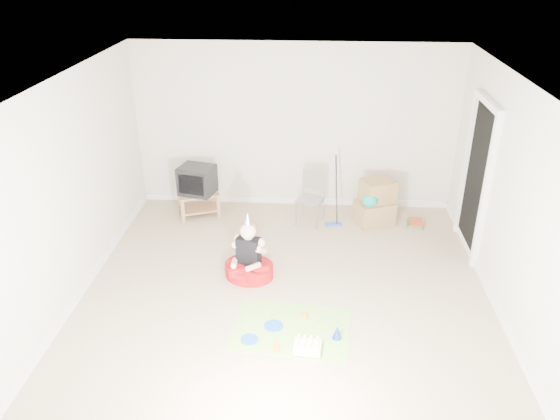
# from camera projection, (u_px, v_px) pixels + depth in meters

# --- Properties ---
(ground) EXTENTS (5.00, 5.00, 0.00)m
(ground) POSITION_uv_depth(u_px,v_px,m) (286.00, 289.00, 6.80)
(ground) COLOR tan
(ground) RESTS_ON ground
(doorway_recess) EXTENTS (0.02, 0.90, 2.05)m
(doorway_recess) POSITION_uv_depth(u_px,v_px,m) (477.00, 181.00, 7.27)
(doorway_recess) COLOR black
(doorway_recess) RESTS_ON ground
(tv_stand) EXTENTS (0.71, 0.58, 0.38)m
(tv_stand) POSITION_uv_depth(u_px,v_px,m) (199.00, 202.00, 8.54)
(tv_stand) COLOR #976944
(tv_stand) RESTS_ON ground
(crt_tv) EXTENTS (0.60, 0.54, 0.44)m
(crt_tv) POSITION_uv_depth(u_px,v_px,m) (197.00, 180.00, 8.37)
(crt_tv) COLOR black
(crt_tv) RESTS_ON tv_stand
(folding_chair) EXTENTS (0.46, 0.45, 0.82)m
(folding_chair) POSITION_uv_depth(u_px,v_px,m) (310.00, 200.00, 8.22)
(folding_chair) COLOR #98989D
(folding_chair) RESTS_ON ground
(cardboard_boxes) EXTENTS (0.66, 0.61, 0.69)m
(cardboard_boxes) POSITION_uv_depth(u_px,v_px,m) (375.00, 203.00, 8.27)
(cardboard_boxes) COLOR #99774A
(cardboard_boxes) RESTS_ON ground
(floor_mop) EXTENTS (0.26, 0.35, 1.02)m
(floor_mop) POSITION_uv_depth(u_px,v_px,m) (334.00, 210.00, 8.21)
(floor_mop) COLOR blue
(floor_mop) RESTS_ON ground
(book_pile) EXTENTS (0.27, 0.33, 0.06)m
(book_pile) POSITION_uv_depth(u_px,v_px,m) (416.00, 223.00, 8.33)
(book_pile) COLOR #277637
(book_pile) RESTS_ON ground
(seated_woman) EXTENTS (0.79, 0.79, 0.92)m
(seated_woman) POSITION_uv_depth(u_px,v_px,m) (249.00, 263.00, 6.98)
(seated_woman) COLOR #AD1014
(seated_woman) RESTS_ON ground
(party_mat) EXTENTS (1.37, 1.05, 0.01)m
(party_mat) POSITION_uv_depth(u_px,v_px,m) (291.00, 329.00, 6.10)
(party_mat) COLOR #DA2E8D
(party_mat) RESTS_ON ground
(birthday_cake) EXTENTS (0.31, 0.25, 0.14)m
(birthday_cake) POSITION_uv_depth(u_px,v_px,m) (307.00, 348.00, 5.75)
(birthday_cake) COLOR white
(birthday_cake) RESTS_ON party_mat
(blue_plate_near) EXTENTS (0.23, 0.23, 0.01)m
(blue_plate_near) POSITION_uv_depth(u_px,v_px,m) (274.00, 326.00, 6.13)
(blue_plate_near) COLOR blue
(blue_plate_near) RESTS_ON party_mat
(blue_plate_far) EXTENTS (0.24, 0.24, 0.01)m
(blue_plate_far) POSITION_uv_depth(u_px,v_px,m) (249.00, 339.00, 5.92)
(blue_plate_far) COLOR blue
(blue_plate_far) RESTS_ON party_mat
(orange_cup_near) EXTENTS (0.06, 0.06, 0.07)m
(orange_cup_near) POSITION_uv_depth(u_px,v_px,m) (305.00, 316.00, 6.24)
(orange_cup_near) COLOR orange
(orange_cup_near) RESTS_ON party_mat
(orange_cup_far) EXTENTS (0.08, 0.08, 0.08)m
(orange_cup_far) POSITION_uv_depth(u_px,v_px,m) (276.00, 347.00, 5.76)
(orange_cup_far) COLOR orange
(orange_cup_far) RESTS_ON party_mat
(blue_party_hat) EXTENTS (0.13, 0.13, 0.16)m
(blue_party_hat) POSITION_uv_depth(u_px,v_px,m) (337.00, 332.00, 5.92)
(blue_party_hat) COLOR blue
(blue_party_hat) RESTS_ON party_mat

